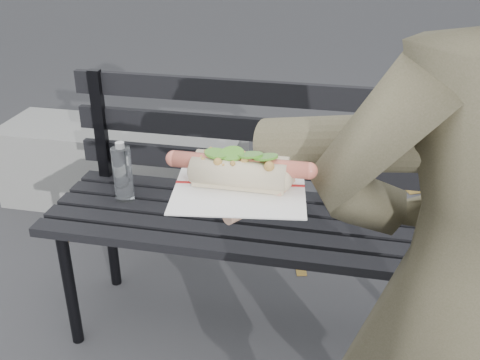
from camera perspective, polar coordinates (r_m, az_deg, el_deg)
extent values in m
cylinder|color=black|center=(2.01, -16.89, -10.55)|extent=(0.04, 0.04, 0.45)
cylinder|color=black|center=(2.25, -12.96, -5.55)|extent=(0.04, 0.04, 0.45)
cylinder|color=black|center=(2.13, 22.61, -9.26)|extent=(0.04, 0.04, 0.45)
cube|color=black|center=(1.67, 2.77, -7.59)|extent=(1.50, 0.07, 0.03)
cube|color=black|center=(1.74, 3.26, -5.95)|extent=(1.50, 0.07, 0.03)
cube|color=black|center=(1.82, 3.71, -4.45)|extent=(1.50, 0.07, 0.03)
cube|color=black|center=(1.89, 4.11, -3.06)|extent=(1.50, 0.07, 0.03)
cube|color=black|center=(1.97, 4.49, -1.79)|extent=(1.50, 0.07, 0.03)
cube|color=black|center=(2.07, -13.99, 5.21)|extent=(0.04, 0.03, 0.42)
cube|color=black|center=(1.95, 4.72, 1.33)|extent=(1.50, 0.02, 0.08)
cube|color=black|center=(1.90, 4.87, 4.88)|extent=(1.50, 0.02, 0.08)
cube|color=black|center=(1.85, 5.02, 8.61)|extent=(1.50, 0.02, 0.08)
cylinder|color=white|center=(1.92, -11.82, 0.59)|extent=(0.06, 0.06, 0.19)
cylinder|color=white|center=(1.88, -12.11, 3.47)|extent=(0.03, 0.03, 0.02)
cube|color=slate|center=(2.88, -11.70, 1.41)|extent=(1.20, 0.40, 0.40)
imported|color=#44442D|center=(1.05, 22.15, -11.95)|extent=(0.65, 0.51, 1.57)
cylinder|color=#44442D|center=(0.87, 17.33, 3.63)|extent=(0.51, 0.23, 0.19)
cylinder|color=#D8A384|center=(0.83, 2.83, -1.18)|extent=(0.09, 0.08, 0.07)
ellipsoid|color=#D8A384|center=(0.83, 0.00, -1.53)|extent=(0.10, 0.12, 0.03)
cylinder|color=#D8A384|center=(0.82, -4.20, -2.00)|extent=(0.05, 0.02, 0.02)
cylinder|color=#D8A384|center=(0.84, -3.83, -1.36)|extent=(0.05, 0.02, 0.02)
cylinder|color=#D8A384|center=(0.85, -3.48, -0.74)|extent=(0.05, 0.02, 0.02)
cylinder|color=#D8A384|center=(0.87, -3.14, -0.15)|extent=(0.05, 0.02, 0.02)
cylinder|color=#D8A384|center=(0.78, -0.12, -3.34)|extent=(0.04, 0.05, 0.02)
cube|color=white|center=(0.83, 0.00, -0.50)|extent=(0.21, 0.21, 0.00)
cube|color=#B21E1E|center=(0.83, 0.00, -0.40)|extent=(0.19, 0.03, 0.00)
cylinder|color=#D26550|center=(0.81, 0.00, 1.58)|extent=(0.20, 0.03, 0.02)
sphere|color=#D26550|center=(0.84, -6.73, 2.17)|extent=(0.03, 0.03, 0.02)
sphere|color=#D26550|center=(0.80, 7.04, 0.93)|extent=(0.02, 0.03, 0.02)
sphere|color=#9E6B2D|center=(0.80, -2.27, 1.81)|extent=(0.01, 0.01, 0.01)
sphere|color=#9E6B2D|center=(0.83, -3.43, 2.82)|extent=(0.01, 0.01, 0.01)
sphere|color=#9E6B2D|center=(0.83, -1.42, 2.96)|extent=(0.01, 0.01, 0.01)
sphere|color=#9E6B2D|center=(0.80, -0.51, 1.38)|extent=(0.01, 0.01, 0.01)
sphere|color=#9E6B2D|center=(0.81, 3.62, 2.09)|extent=(0.01, 0.01, 0.01)
sphere|color=#9E6B2D|center=(0.81, -0.26, 1.86)|extent=(0.01, 0.01, 0.01)
sphere|color=#9E6B2D|center=(0.80, -0.53, 1.60)|extent=(0.01, 0.01, 0.01)
sphere|color=#9E6B2D|center=(0.81, 2.14, 1.82)|extent=(0.01, 0.01, 0.01)
sphere|color=#9E6B2D|center=(0.82, -3.92, 2.22)|extent=(0.01, 0.01, 0.01)
sphere|color=#9E6B2D|center=(0.81, 0.01, 1.73)|extent=(0.01, 0.01, 0.01)
sphere|color=#9E6B2D|center=(0.81, 3.35, 2.14)|extent=(0.01, 0.01, 0.01)
sphere|color=#9E6B2D|center=(0.84, -2.99, 3.16)|extent=(0.01, 0.01, 0.01)
sphere|color=#9E6B2D|center=(0.80, -0.57, 1.62)|extent=(0.01, 0.01, 0.01)
sphere|color=#9E6B2D|center=(0.80, 0.46, 1.96)|extent=(0.01, 0.01, 0.01)
sphere|color=#9E6B2D|center=(0.81, -3.78, 2.01)|extent=(0.01, 0.01, 0.01)
sphere|color=#9E6B2D|center=(0.80, -0.82, 1.77)|extent=(0.01, 0.01, 0.01)
sphere|color=#9E6B2D|center=(0.79, -0.75, 1.70)|extent=(0.01, 0.01, 0.01)
sphere|color=#9E6B2D|center=(0.82, 0.28, 2.56)|extent=(0.01, 0.01, 0.01)
sphere|color=#9E6B2D|center=(0.82, 1.22, 2.14)|extent=(0.01, 0.01, 0.01)
sphere|color=#9E6B2D|center=(0.81, -2.05, 1.79)|extent=(0.01, 0.01, 0.01)
sphere|color=#9E6B2D|center=(0.81, -1.64, 1.67)|extent=(0.01, 0.01, 0.01)
sphere|color=#9E6B2D|center=(0.82, 0.93, 2.46)|extent=(0.01, 0.01, 0.01)
sphere|color=#9E6B2D|center=(0.78, 2.98, 1.38)|extent=(0.01, 0.01, 0.01)
sphere|color=#9E6B2D|center=(0.79, -1.68, 1.42)|extent=(0.01, 0.01, 0.01)
cylinder|color=#4F9929|center=(0.81, -2.38, 2.73)|extent=(0.04, 0.04, 0.01)
cylinder|color=#4F9929|center=(0.81, -0.84, 2.70)|extent=(0.04, 0.04, 0.01)
cylinder|color=#4F9929|center=(0.80, 1.06, 2.57)|extent=(0.04, 0.04, 0.01)
cylinder|color=#4F9929|center=(0.80, 2.63, 2.35)|extent=(0.04, 0.04, 0.01)
cube|color=brown|center=(2.70, -17.48, -5.85)|extent=(0.06, 0.04, 0.00)
cube|color=brown|center=(3.54, -6.71, 3.22)|extent=(0.05, 0.04, 0.00)
cube|color=brown|center=(3.14, 17.27, -1.09)|extent=(0.10, 0.08, 0.00)
cube|color=brown|center=(2.40, 6.23, -9.22)|extent=(0.05, 0.07, 0.00)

